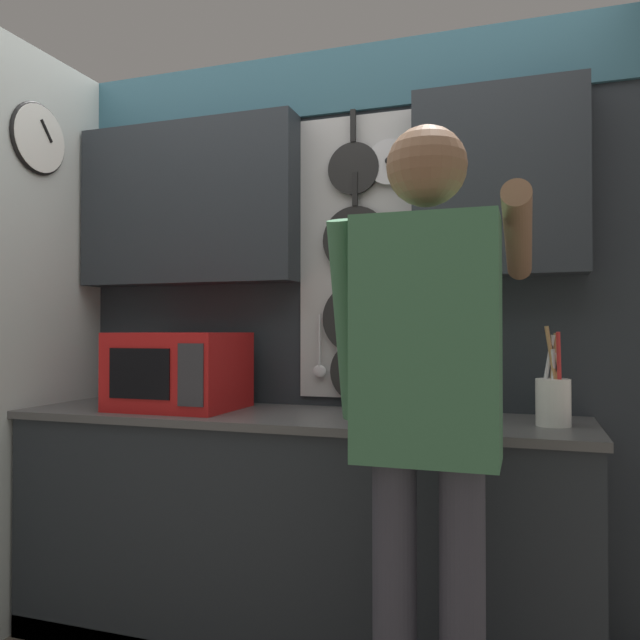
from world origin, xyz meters
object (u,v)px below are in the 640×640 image
Objects in this scene: utensil_crock at (553,398)px; person at (428,388)px; microwave at (179,371)px; knife_block at (445,395)px.

utensil_crock is 0.19× the size of person.
knife_block is (1.08, 0.00, -0.07)m from microwave.
microwave is 1.44m from utensil_crock.
person is (-0.34, -0.56, 0.07)m from utensil_crock.
microwave is at bearing -179.99° from knife_block.
utensil_crock is 0.65m from person.
microwave reaches higher than knife_block.
microwave is at bearing 153.32° from person.
knife_block is at bearing 0.01° from microwave.
microwave is 1.89× the size of knife_block.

